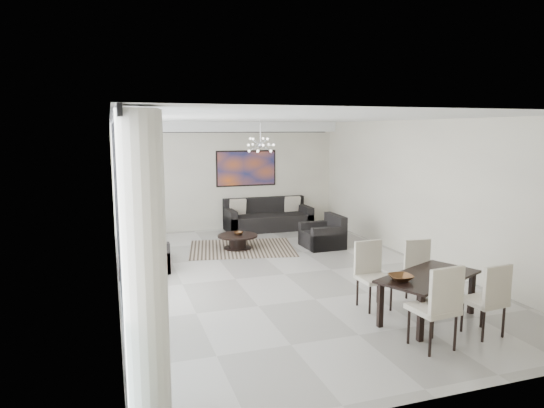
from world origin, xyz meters
name	(u,v)px	position (x,y,z in m)	size (l,w,h in m)	color
room_shell	(308,197)	(0.46, 0.00, 1.45)	(6.00, 9.00, 2.90)	#A8A39B
window_wall	(123,205)	(-2.86, 0.00, 1.47)	(0.37, 8.95, 2.90)	silver
soffit	(229,127)	(0.00, 4.30, 2.77)	(5.98, 0.40, 0.26)	white
painting	(246,168)	(0.50, 4.47, 1.65)	(1.68, 0.04, 0.98)	#C2531B
chandelier	(260,145)	(0.30, 2.50, 2.35)	(0.66, 0.66, 0.71)	silver
rug	(242,248)	(-0.25, 2.19, 0.01)	(2.35, 1.81, 0.01)	black
coffee_table	(238,241)	(-0.35, 2.21, 0.18)	(0.92, 0.92, 0.32)	black
bowl_coffee	(238,233)	(-0.31, 2.25, 0.35)	(0.21, 0.21, 0.07)	brown
sofa_main	(268,219)	(0.98, 4.07, 0.28)	(2.31, 0.95, 0.84)	black
loveseat	(140,252)	(-2.55, 1.48, 0.28)	(0.92, 1.64, 0.82)	black
armchair	(324,236)	(1.59, 1.73, 0.26)	(0.85, 0.90, 0.75)	black
side_table	(151,228)	(-2.17, 3.26, 0.40)	(0.43, 0.43, 0.59)	black
tv_console	(129,258)	(-2.76, 1.26, 0.24)	(0.42, 1.51, 0.47)	black
television	(137,229)	(-2.60, 1.18, 0.80)	(1.16, 0.15, 0.67)	gray
dining_table	(428,281)	(1.18, -2.73, 0.57)	(1.77, 1.37, 0.66)	black
dining_chair_sw	(439,302)	(0.69, -3.59, 0.63)	(0.55, 0.55, 1.09)	beige
dining_chair_se	(490,295)	(1.57, -3.48, 0.57)	(0.50, 0.50, 0.99)	beige
dining_chair_nw	(371,269)	(0.69, -1.97, 0.58)	(0.48, 0.48, 1.01)	beige
dining_chair_ne	(420,266)	(1.58, -1.96, 0.55)	(0.48, 0.48, 0.96)	beige
bowl_dining	(401,278)	(0.66, -2.80, 0.70)	(0.32, 0.32, 0.08)	brown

